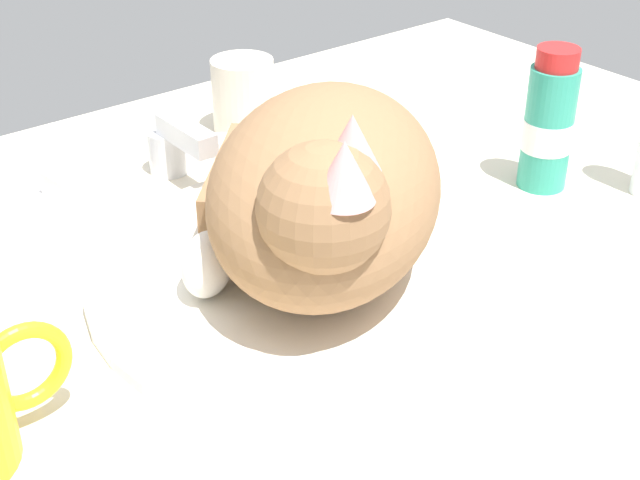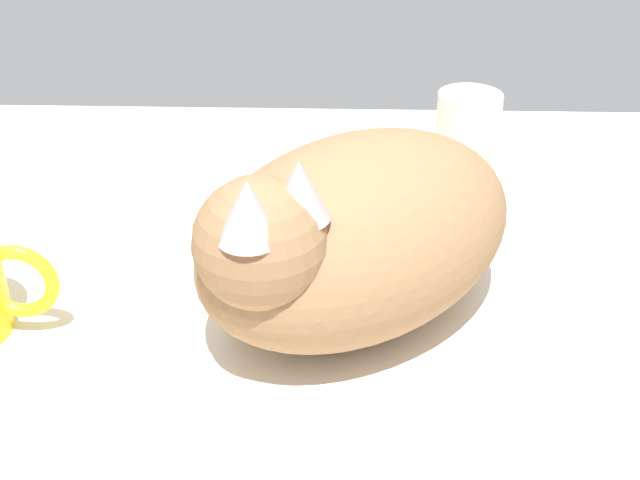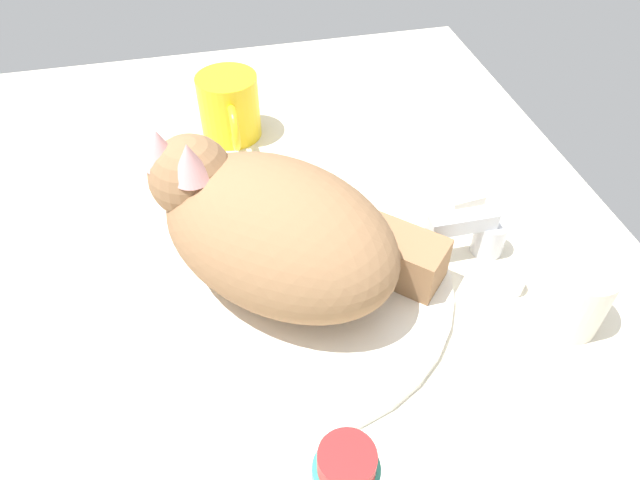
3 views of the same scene
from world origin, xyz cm
name	(u,v)px [view 1 (image 1 of 3)]	position (x,y,z in cm)	size (l,w,h in cm)	color
ground_plane	(325,294)	(0.00, 0.00, -1.50)	(110.00, 82.50, 3.00)	silver
sink_basin	(325,273)	(0.00, 0.00, 0.51)	(36.14, 36.14, 1.02)	white
faucet	(173,150)	(0.00, 22.50, 2.59)	(14.61, 9.28, 6.13)	silver
cat	(319,192)	(-0.80, -0.27, 7.91)	(29.95, 32.09, 15.91)	#936B47
rinse_cup	(243,96)	(11.00, 27.05, 3.79)	(6.32, 6.32, 7.58)	silver
soap_dish	(92,195)	(-8.28, 22.67, 0.60)	(9.00, 6.40, 1.20)	white
soap_bar	(90,177)	(-8.28, 22.67, 2.35)	(7.30, 4.14, 2.29)	white
toothpaste_bottle	(546,123)	(25.32, 0.35, 6.04)	(4.47, 4.47, 12.99)	teal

